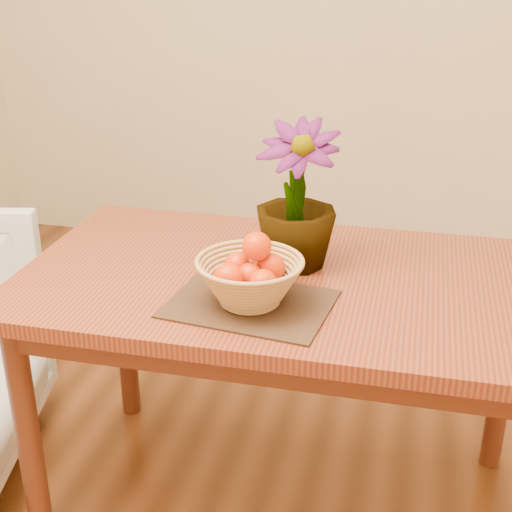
# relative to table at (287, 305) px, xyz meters

# --- Properties ---
(table) EXTENTS (1.40, 0.80, 0.75)m
(table) POSITION_rel_table_xyz_m (0.00, 0.00, 0.00)
(table) COLOR brown
(table) RESTS_ON floor
(placemat) EXTENTS (0.41, 0.33, 0.01)m
(placemat) POSITION_rel_table_xyz_m (-0.06, -0.18, 0.09)
(placemat) COLOR #342213
(placemat) RESTS_ON table
(wicker_basket) EXTENTS (0.26, 0.26, 0.11)m
(wicker_basket) POSITION_rel_table_xyz_m (-0.06, -0.18, 0.15)
(wicker_basket) COLOR tan
(wicker_basket) RESTS_ON placemat
(orange_pile) EXTENTS (0.15, 0.15, 0.13)m
(orange_pile) POSITION_rel_table_xyz_m (-0.05, -0.18, 0.18)
(orange_pile) COLOR red
(orange_pile) RESTS_ON wicker_basket
(potted_plant) EXTENTS (0.22, 0.22, 0.39)m
(potted_plant) POSITION_rel_table_xyz_m (0.01, 0.07, 0.28)
(potted_plant) COLOR #1E4614
(potted_plant) RESTS_ON table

